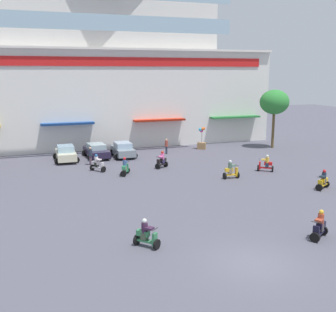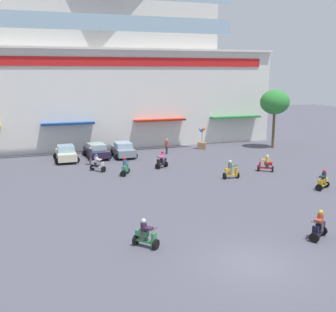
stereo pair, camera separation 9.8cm
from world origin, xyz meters
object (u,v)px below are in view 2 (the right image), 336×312
object	(u,v)px
scooter_rider_8	(266,164)
pedestrian_1	(167,145)
scooter_rider_4	(231,171)
scooter_rider_5	(97,164)
parked_car_0	(66,153)
balloon_vendor_cart	(202,140)
plaza_tree_1	(275,102)
parked_car_2	(123,150)
scooter_rider_1	(145,235)
pedestrian_3	(90,155)
scooter_rider_2	(319,227)
scooter_rider_7	(323,181)
scooter_rider_3	(125,168)
scooter_rider_6	(162,161)
parked_car_1	(97,151)

from	to	relation	value
scooter_rider_8	pedestrian_1	distance (m)	11.78
scooter_rider_4	scooter_rider_5	distance (m)	11.64
parked_car_0	balloon_vendor_cart	bearing A→B (deg)	5.67
plaza_tree_1	scooter_rider_5	bearing A→B (deg)	-166.99
pedestrian_1	balloon_vendor_cart	bearing A→B (deg)	15.60
parked_car_2	scooter_rider_1	xyz separation A→B (m)	(-4.01, -22.23, -0.14)
parked_car_2	balloon_vendor_cart	distance (m)	9.47
plaza_tree_1	pedestrian_3	size ratio (longest dim) A/B	3.89
parked_car_2	scooter_rider_2	size ratio (longest dim) A/B	2.54
scooter_rider_7	pedestrian_3	xyz separation A→B (m)	(-15.07, 13.92, 0.36)
scooter_rider_2	plaza_tree_1	bearing A→B (deg)	62.03
scooter_rider_2	scooter_rider_8	world-z (taller)	scooter_rider_2
plaza_tree_1	scooter_rider_5	size ratio (longest dim) A/B	4.34
scooter_rider_3	scooter_rider_5	size ratio (longest dim) A/B	1.03
parked_car_2	scooter_rider_8	xyz separation A→B (m)	(10.39, -10.28, -0.14)
scooter_rider_6	scooter_rider_7	size ratio (longest dim) A/B	1.03
parked_car_1	scooter_rider_3	xyz separation A→B (m)	(1.05, -8.08, -0.07)
scooter_rider_2	scooter_rider_3	world-z (taller)	scooter_rider_3
scooter_rider_1	parked_car_1	bearing A→B (deg)	86.55
pedestrian_1	scooter_rider_8	bearing A→B (deg)	-61.31
scooter_rider_4	scooter_rider_8	world-z (taller)	scooter_rider_4
scooter_rider_7	scooter_rider_3	bearing A→B (deg)	145.05
scooter_rider_3	balloon_vendor_cart	world-z (taller)	balloon_vendor_cart
parked_car_1	scooter_rider_3	size ratio (longest dim) A/B	2.90
parked_car_0	parked_car_1	xyz separation A→B (m)	(3.11, 0.70, -0.04)
scooter_rider_1	scooter_rider_3	distance (m)	14.89
parked_car_1	pedestrian_3	bearing A→B (deg)	-108.95
parked_car_1	balloon_vendor_cart	world-z (taller)	balloon_vendor_cart
parked_car_0	scooter_rider_7	world-z (taller)	parked_car_0
scooter_rider_5	scooter_rider_6	xyz separation A→B (m)	(5.73, -0.68, 0.01)
parked_car_0	scooter_rider_3	distance (m)	8.48
scooter_rider_4	parked_car_1	bearing A→B (deg)	126.72
plaza_tree_1	scooter_rider_7	bearing A→B (deg)	-110.76
parked_car_2	pedestrian_1	world-z (taller)	pedestrian_1
scooter_rider_1	pedestrian_1	xyz separation A→B (m)	(8.74, 22.28, 0.31)
parked_car_1	parked_car_2	world-z (taller)	parked_car_2
scooter_rider_4	scooter_rider_5	world-z (taller)	scooter_rider_4
scooter_rider_2	pedestrian_1	world-z (taller)	pedestrian_1
scooter_rider_3	pedestrian_1	xyz separation A→B (m)	(6.32, 7.59, 0.27)
parked_car_0	parked_car_1	bearing A→B (deg)	12.60
pedestrian_1	pedestrian_3	bearing A→B (deg)	-162.34
balloon_vendor_cart	plaza_tree_1	bearing A→B (deg)	-13.20
parked_car_0	scooter_rider_8	bearing A→B (deg)	-32.11
scooter_rider_1	scooter_rider_4	size ratio (longest dim) A/B	0.96
parked_car_1	pedestrian_1	bearing A→B (deg)	-3.81
scooter_rider_6	scooter_rider_7	xyz separation A→B (m)	(9.16, -10.51, -0.05)
scooter_rider_7	scooter_rider_5	bearing A→B (deg)	143.09
plaza_tree_1	pedestrian_1	world-z (taller)	plaza_tree_1
scooter_rider_5	pedestrian_3	bearing A→B (deg)	93.75
scooter_rider_1	pedestrian_3	world-z (taller)	pedestrian_3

